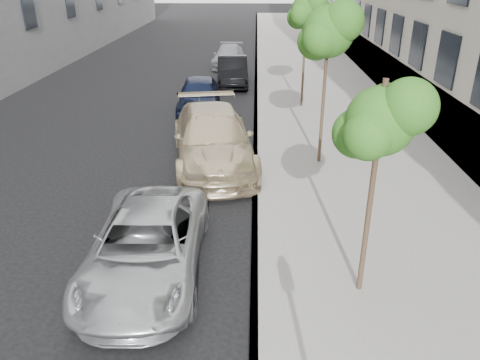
{
  "coord_description": "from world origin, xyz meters",
  "views": [
    {
      "loc": [
        1.14,
        -5.93,
        5.81
      ],
      "look_at": [
        0.83,
        3.48,
        1.5
      ],
      "focal_mm": 35.0,
      "sensor_mm": 36.0,
      "label": 1
    }
  ],
  "objects_px": {
    "sedan_black": "(232,71)",
    "tree_mid": "(329,32)",
    "tree_far": "(307,10)",
    "suv": "(213,139)",
    "sedan_rear": "(229,56)",
    "minivan": "(146,246)",
    "sedan_blue": "(199,95)",
    "tree_near": "(382,121)"
  },
  "relations": [
    {
      "from": "tree_mid",
      "to": "minivan",
      "type": "height_order",
      "value": "tree_mid"
    },
    {
      "from": "sedan_black",
      "to": "tree_near",
      "type": "bearing_deg",
      "value": -82.94
    },
    {
      "from": "suv",
      "to": "sedan_rear",
      "type": "distance_m",
      "value": 16.08
    },
    {
      "from": "tree_mid",
      "to": "sedan_black",
      "type": "distance_m",
      "value": 12.02
    },
    {
      "from": "tree_far",
      "to": "sedan_blue",
      "type": "bearing_deg",
      "value": -170.77
    },
    {
      "from": "suv",
      "to": "sedan_black",
      "type": "relative_size",
      "value": 1.33
    },
    {
      "from": "tree_mid",
      "to": "suv",
      "type": "height_order",
      "value": "tree_mid"
    },
    {
      "from": "tree_near",
      "to": "tree_far",
      "type": "distance_m",
      "value": 13.02
    },
    {
      "from": "tree_far",
      "to": "suv",
      "type": "height_order",
      "value": "tree_far"
    },
    {
      "from": "sedan_black",
      "to": "suv",
      "type": "bearing_deg",
      "value": -94.11
    },
    {
      "from": "tree_near",
      "to": "sedan_blue",
      "type": "relative_size",
      "value": 0.93
    },
    {
      "from": "tree_far",
      "to": "sedan_black",
      "type": "relative_size",
      "value": 1.09
    },
    {
      "from": "tree_mid",
      "to": "sedan_black",
      "type": "xyz_separation_m",
      "value": [
        -3.33,
        11.04,
        -3.39
      ]
    },
    {
      "from": "tree_mid",
      "to": "tree_far",
      "type": "bearing_deg",
      "value": 90.0
    },
    {
      "from": "tree_near",
      "to": "sedan_blue",
      "type": "xyz_separation_m",
      "value": [
        -4.51,
        12.27,
        -2.74
      ]
    },
    {
      "from": "tree_near",
      "to": "suv",
      "type": "xyz_separation_m",
      "value": [
        -3.41,
        6.49,
        -2.64
      ]
    },
    {
      "from": "suv",
      "to": "sedan_blue",
      "type": "height_order",
      "value": "suv"
    },
    {
      "from": "sedan_rear",
      "to": "sedan_blue",
      "type": "bearing_deg",
      "value": -91.62
    },
    {
      "from": "tree_far",
      "to": "minivan",
      "type": "xyz_separation_m",
      "value": [
        -4.25,
        -12.46,
        -3.5
      ]
    },
    {
      "from": "tree_near",
      "to": "sedan_rear",
      "type": "bearing_deg",
      "value": 99.56
    },
    {
      "from": "sedan_rear",
      "to": "minivan",
      "type": "bearing_deg",
      "value": -88.84
    },
    {
      "from": "tree_mid",
      "to": "sedan_black",
      "type": "height_order",
      "value": "tree_mid"
    },
    {
      "from": "tree_near",
      "to": "minivan",
      "type": "height_order",
      "value": "tree_near"
    },
    {
      "from": "suv",
      "to": "sedan_blue",
      "type": "relative_size",
      "value": 1.33
    },
    {
      "from": "suv",
      "to": "sedan_rear",
      "type": "bearing_deg",
      "value": 81.9
    },
    {
      "from": "tree_near",
      "to": "sedan_black",
      "type": "bearing_deg",
      "value": 100.74
    },
    {
      "from": "sedan_black",
      "to": "tree_mid",
      "type": "bearing_deg",
      "value": -76.91
    },
    {
      "from": "tree_near",
      "to": "minivan",
      "type": "xyz_separation_m",
      "value": [
        -4.25,
        0.54,
        -2.83
      ]
    },
    {
      "from": "tree_far",
      "to": "sedan_blue",
      "type": "height_order",
      "value": "tree_far"
    },
    {
      "from": "tree_far",
      "to": "sedan_rear",
      "type": "relative_size",
      "value": 1.1
    },
    {
      "from": "minivan",
      "to": "sedan_rear",
      "type": "height_order",
      "value": "minivan"
    },
    {
      "from": "suv",
      "to": "sedan_black",
      "type": "distance_m",
      "value": 11.05
    },
    {
      "from": "tree_mid",
      "to": "suv",
      "type": "bearing_deg",
      "value": -179.9
    },
    {
      "from": "tree_far",
      "to": "minivan",
      "type": "relative_size",
      "value": 1.01
    },
    {
      "from": "tree_mid",
      "to": "sedan_rear",
      "type": "distance_m",
      "value": 16.88
    },
    {
      "from": "tree_mid",
      "to": "sedan_blue",
      "type": "bearing_deg",
      "value": 128.04
    },
    {
      "from": "tree_near",
      "to": "tree_far",
      "type": "xyz_separation_m",
      "value": [
        0.0,
        13.0,
        0.66
      ]
    },
    {
      "from": "minivan",
      "to": "suv",
      "type": "xyz_separation_m",
      "value": [
        0.84,
        5.96,
        0.19
      ]
    },
    {
      "from": "tree_near",
      "to": "tree_mid",
      "type": "xyz_separation_m",
      "value": [
        0.0,
        6.5,
        0.62
      ]
    },
    {
      "from": "sedan_blue",
      "to": "tree_far",
      "type": "bearing_deg",
      "value": 5.51
    },
    {
      "from": "tree_mid",
      "to": "sedan_black",
      "type": "bearing_deg",
      "value": 106.76
    },
    {
      "from": "tree_near",
      "to": "tree_mid",
      "type": "relative_size",
      "value": 0.85
    }
  ]
}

